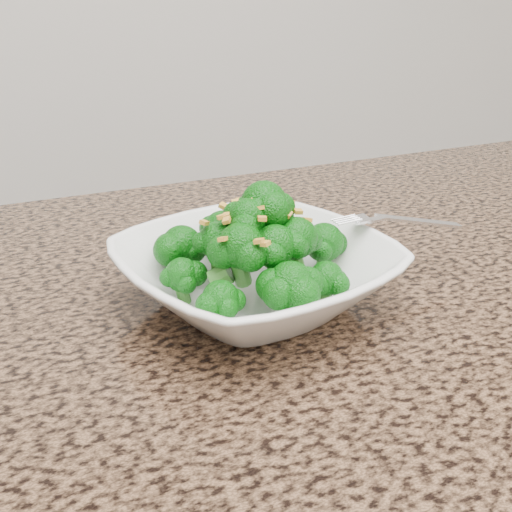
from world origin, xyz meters
name	(u,v)px	position (x,y,z in m)	size (l,w,h in m)	color
granite_counter	(385,358)	(0.00, 0.30, 0.89)	(1.64, 1.04, 0.03)	brown
bowl	(256,275)	(-0.07, 0.41, 0.93)	(0.25, 0.25, 0.06)	white
broccoli_pile	(256,207)	(-0.07, 0.41, 1.00)	(0.22, 0.22, 0.08)	#0B640B
garlic_topping	(256,162)	(-0.07, 0.41, 1.04)	(0.13, 0.13, 0.01)	gold
fork	(379,219)	(0.06, 0.41, 0.97)	(0.16, 0.03, 0.01)	silver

